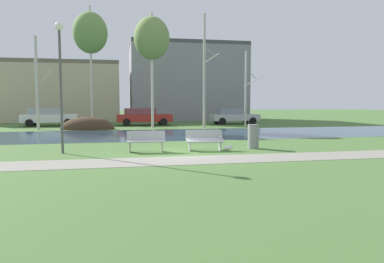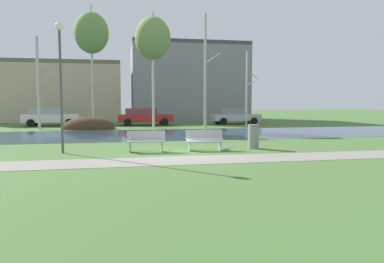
{
  "view_description": "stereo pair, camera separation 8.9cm",
  "coord_description": "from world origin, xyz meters",
  "px_view_note": "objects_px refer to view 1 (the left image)",
  "views": [
    {
      "loc": [
        -2.32,
        -14.37,
        2.1
      ],
      "look_at": [
        0.76,
        0.85,
        0.8
      ],
      "focal_mm": 33.72,
      "sensor_mm": 36.0,
      "label": 1
    },
    {
      "loc": [
        -2.23,
        -14.39,
        2.1
      ],
      "look_at": [
        0.76,
        0.85,
        0.8
      ],
      "focal_mm": 33.72,
      "sensor_mm": 36.0,
      "label": 2
    }
  ],
  "objects_px": {
    "bench_left": "(146,141)",
    "bench_right": "(205,139)",
    "parked_van_nearest_white": "(49,117)",
    "parked_sedan_second_red": "(143,116)",
    "trash_bin": "(253,136)",
    "seagull": "(228,148)",
    "streetlamp": "(60,66)",
    "parked_hatch_third_silver": "(233,116)"
  },
  "relations": [
    {
      "from": "streetlamp",
      "to": "parked_van_nearest_white",
      "type": "distance_m",
      "value": 17.86
    },
    {
      "from": "trash_bin",
      "to": "parked_van_nearest_white",
      "type": "relative_size",
      "value": 0.23
    },
    {
      "from": "bench_left",
      "to": "bench_right",
      "type": "distance_m",
      "value": 2.5
    },
    {
      "from": "bench_left",
      "to": "streetlamp",
      "type": "relative_size",
      "value": 0.32
    },
    {
      "from": "bench_left",
      "to": "bench_right",
      "type": "relative_size",
      "value": 1.0
    },
    {
      "from": "bench_left",
      "to": "seagull",
      "type": "xyz_separation_m",
      "value": [
        3.45,
        -0.33,
        -0.34
      ]
    },
    {
      "from": "seagull",
      "to": "bench_right",
      "type": "bearing_deg",
      "value": 160.98
    },
    {
      "from": "bench_right",
      "to": "parked_sedan_second_red",
      "type": "relative_size",
      "value": 0.34
    },
    {
      "from": "seagull",
      "to": "parked_hatch_third_silver",
      "type": "distance_m",
      "value": 18.23
    },
    {
      "from": "bench_left",
      "to": "parked_hatch_third_silver",
      "type": "height_order",
      "value": "parked_hatch_third_silver"
    },
    {
      "from": "trash_bin",
      "to": "parked_sedan_second_red",
      "type": "bearing_deg",
      "value": 102.72
    },
    {
      "from": "bench_right",
      "to": "parked_van_nearest_white",
      "type": "relative_size",
      "value": 0.36
    },
    {
      "from": "parked_van_nearest_white",
      "to": "parked_sedan_second_red",
      "type": "xyz_separation_m",
      "value": [
        7.91,
        -0.63,
        -0.01
      ]
    },
    {
      "from": "bench_right",
      "to": "bench_left",
      "type": "bearing_deg",
      "value": 180.0
    },
    {
      "from": "parked_van_nearest_white",
      "to": "parked_hatch_third_silver",
      "type": "xyz_separation_m",
      "value": [
        16.21,
        -0.61,
        -0.04
      ]
    },
    {
      "from": "bench_left",
      "to": "parked_hatch_third_silver",
      "type": "relative_size",
      "value": 0.37
    },
    {
      "from": "parked_van_nearest_white",
      "to": "parked_sedan_second_red",
      "type": "bearing_deg",
      "value": -4.54
    },
    {
      "from": "parked_hatch_third_silver",
      "to": "bench_left",
      "type": "bearing_deg",
      "value": -118.75
    },
    {
      "from": "trash_bin",
      "to": "parked_van_nearest_white",
      "type": "height_order",
      "value": "parked_van_nearest_white"
    },
    {
      "from": "parked_sedan_second_red",
      "to": "streetlamp",
      "type": "bearing_deg",
      "value": -104.56
    },
    {
      "from": "trash_bin",
      "to": "streetlamp",
      "type": "relative_size",
      "value": 0.21
    },
    {
      "from": "bench_right",
      "to": "trash_bin",
      "type": "bearing_deg",
      "value": 4.41
    },
    {
      "from": "bench_right",
      "to": "parked_sedan_second_red",
      "type": "height_order",
      "value": "parked_sedan_second_red"
    },
    {
      "from": "bench_left",
      "to": "seagull",
      "type": "relative_size",
      "value": 3.62
    },
    {
      "from": "bench_left",
      "to": "seagull",
      "type": "distance_m",
      "value": 3.49
    },
    {
      "from": "bench_left",
      "to": "streetlamp",
      "type": "distance_m",
      "value": 4.51
    },
    {
      "from": "bench_left",
      "to": "bench_right",
      "type": "bearing_deg",
      "value": 0.0
    },
    {
      "from": "parked_sedan_second_red",
      "to": "parked_hatch_third_silver",
      "type": "height_order",
      "value": "parked_sedan_second_red"
    },
    {
      "from": "trash_bin",
      "to": "parked_hatch_third_silver",
      "type": "height_order",
      "value": "parked_hatch_third_silver"
    },
    {
      "from": "trash_bin",
      "to": "parked_van_nearest_white",
      "type": "bearing_deg",
      "value": 123.95
    },
    {
      "from": "trash_bin",
      "to": "seagull",
      "type": "xyz_separation_m",
      "value": [
        -1.31,
        -0.51,
        -0.42
      ]
    },
    {
      "from": "streetlamp",
      "to": "parked_van_nearest_white",
      "type": "xyz_separation_m",
      "value": [
        -3.59,
        17.29,
        -2.69
      ]
    },
    {
      "from": "seagull",
      "to": "parked_hatch_third_silver",
      "type": "relative_size",
      "value": 0.1
    },
    {
      "from": "parked_hatch_third_silver",
      "to": "parked_van_nearest_white",
      "type": "bearing_deg",
      "value": 177.86
    },
    {
      "from": "bench_right",
      "to": "seagull",
      "type": "bearing_deg",
      "value": -19.02
    },
    {
      "from": "seagull",
      "to": "parked_van_nearest_white",
      "type": "distance_m",
      "value": 20.68
    },
    {
      "from": "bench_left",
      "to": "parked_sedan_second_red",
      "type": "height_order",
      "value": "parked_sedan_second_red"
    },
    {
      "from": "parked_van_nearest_white",
      "to": "parked_hatch_third_silver",
      "type": "relative_size",
      "value": 1.04
    },
    {
      "from": "bench_right",
      "to": "parked_hatch_third_silver",
      "type": "xyz_separation_m",
      "value": [
        6.79,
        16.93,
        0.29
      ]
    },
    {
      "from": "parked_hatch_third_silver",
      "to": "seagull",
      "type": "bearing_deg",
      "value": -108.67
    },
    {
      "from": "streetlamp",
      "to": "parked_hatch_third_silver",
      "type": "bearing_deg",
      "value": 52.88
    },
    {
      "from": "bench_left",
      "to": "parked_van_nearest_white",
      "type": "relative_size",
      "value": 0.36
    }
  ]
}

